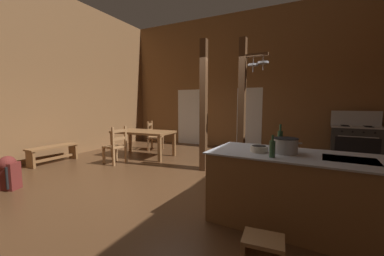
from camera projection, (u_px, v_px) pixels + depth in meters
The scene contains 19 objects.
ground_plane at pixel (180, 186), 4.34m from camera, with size 8.97×8.94×0.10m, color #4C301C.
wall_back at pixel (239, 82), 7.81m from camera, with size 8.97×0.14×4.55m, color brown.
wall_left at pixel (40, 74), 5.92m from camera, with size 0.14×8.94×4.55m, color brown.
glazed_door_back_left at pixel (190, 117), 8.67m from camera, with size 1.00×0.01×2.05m, color white.
glazed_panel_back_right at pixel (249, 118), 7.69m from camera, with size 0.84×0.01×2.05m, color white.
kitchen_island at pixel (300, 191), 2.75m from camera, with size 2.22×1.10×0.89m.
stove_range at pixel (355, 143), 5.96m from camera, with size 1.20×0.89×1.32m.
support_post_with_pot_rack at pixel (243, 102), 4.92m from camera, with size 0.61×0.24×2.90m.
support_post_center at pixel (204, 106), 5.05m from camera, with size 0.14×0.14×2.90m.
step_stool at pixel (263, 251), 2.05m from camera, with size 0.38×0.31×0.30m.
dining_table at pixel (143, 134), 6.55m from camera, with size 1.73×0.96×0.74m.
ladderback_chair_near_window at pixel (116, 146), 5.74m from camera, with size 0.49×0.49×0.95m.
ladderback_chair_by_post at pixel (154, 136), 7.52m from camera, with size 0.56×0.56×0.95m.
bench_along_left_wall at pixel (53, 151), 5.82m from camera, with size 0.39×1.21×0.44m.
backpack at pixel (8, 172), 4.00m from camera, with size 0.38×0.37×0.60m.
stockpot_on_counter at pixel (285, 146), 2.78m from camera, with size 0.37×0.30×0.19m.
mixing_bowl_on_counter at pixel (259, 149), 2.87m from camera, with size 0.22×0.22×0.08m.
bottle_tall_on_counter at pixel (272, 149), 2.56m from camera, with size 0.06×0.06×0.25m.
bottle_short_on_counter at pixel (280, 140), 2.96m from camera, with size 0.07×0.07×0.34m.
Camera 1 is at (2.04, -3.68, 1.48)m, focal length 21.34 mm.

